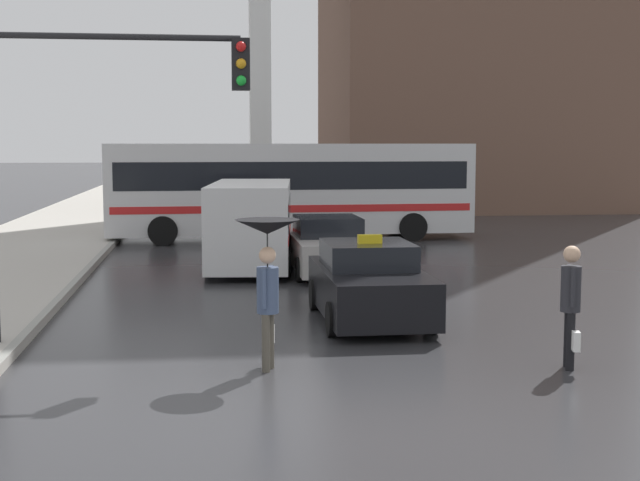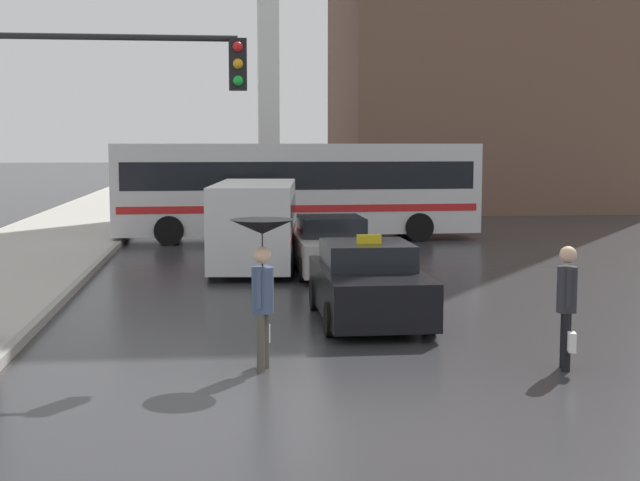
{
  "view_description": "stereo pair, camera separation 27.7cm",
  "coord_description": "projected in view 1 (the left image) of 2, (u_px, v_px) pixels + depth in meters",
  "views": [
    {
      "loc": [
        -1.82,
        -9.92,
        3.26
      ],
      "look_at": [
        0.34,
        7.05,
        1.4
      ],
      "focal_mm": 50.0,
      "sensor_mm": 36.0,
      "label": 1
    },
    {
      "loc": [
        -1.55,
        -9.95,
        3.26
      ],
      "look_at": [
        0.34,
        7.05,
        1.4
      ],
      "focal_mm": 50.0,
      "sensor_mm": 36.0,
      "label": 2
    }
  ],
  "objects": [
    {
      "name": "monument_cross",
      "position": [
        260.0,
        22.0,
        38.21
      ],
      "size": [
        6.56,
        0.9,
        14.91
      ],
      "color": "white",
      "rests_on": "ground_plane"
    },
    {
      "name": "taxi",
      "position": [
        369.0,
        284.0,
        16.44
      ],
      "size": [
        1.91,
        4.03,
        1.6
      ],
      "rotation": [
        0.0,
        0.0,
        3.14
      ],
      "color": "black",
      "rests_on": "ground_plane"
    },
    {
      "name": "pedestrian_man",
      "position": [
        571.0,
        298.0,
        12.86
      ],
      "size": [
        0.35,
        0.59,
        1.8
      ],
      "rotation": [
        0.0,
        0.0,
        -1.8
      ],
      "color": "black",
      "rests_on": "ground_plane"
    },
    {
      "name": "ground_plane",
      "position": [
        368.0,
        425.0,
        10.37
      ],
      "size": [
        300.0,
        300.0,
        0.0
      ],
      "primitive_type": "plane",
      "color": "#2D2D30"
    },
    {
      "name": "sedan_red",
      "position": [
        328.0,
        247.0,
        22.53
      ],
      "size": [
        1.91,
        4.42,
        1.42
      ],
      "rotation": [
        0.0,
        0.0,
        3.14
      ],
      "color": "#B7B2AD",
      "rests_on": "ground_plane"
    },
    {
      "name": "pedestrian_with_umbrella",
      "position": [
        267.0,
        255.0,
        12.71
      ],
      "size": [
        0.93,
        0.93,
        2.19
      ],
      "rotation": [
        0.0,
        0.0,
        1.23
      ],
      "color": "#4C473D",
      "rests_on": "ground_plane"
    },
    {
      "name": "traffic_light",
      "position": [
        100.0,
        118.0,
        13.78
      ],
      "size": [
        4.07,
        0.38,
        5.2
      ],
      "color": "black",
      "rests_on": "ground_plane"
    },
    {
      "name": "ambulance_van",
      "position": [
        251.0,
        221.0,
        23.45
      ],
      "size": [
        2.57,
        5.85,
        2.24
      ],
      "rotation": [
        0.0,
        0.0,
        3.04
      ],
      "color": "silver",
      "rests_on": "ground_plane"
    },
    {
      "name": "city_bus",
      "position": [
        290.0,
        186.0,
        30.28
      ],
      "size": [
        12.33,
        2.97,
        3.27
      ],
      "rotation": [
        0.0,
        0.0,
        1.6
      ],
      "color": "silver",
      "rests_on": "ground_plane"
    }
  ]
}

